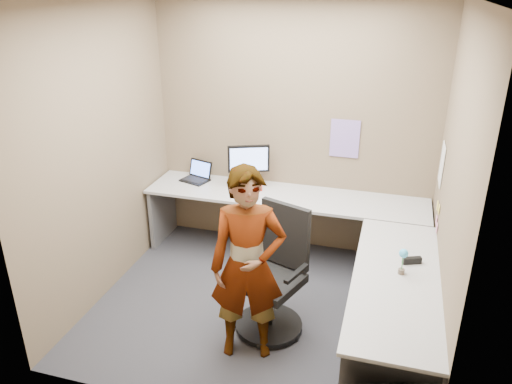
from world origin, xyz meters
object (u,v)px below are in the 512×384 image
(office_chair, at_px, (274,282))
(person, at_px, (248,266))
(monitor, at_px, (249,161))
(desk, at_px, (316,238))

(office_chair, xyz_separation_m, person, (-0.12, -0.35, 0.35))
(monitor, relative_size, person, 0.27)
(monitor, distance_m, person, 1.73)
(office_chair, distance_m, person, 0.51)
(office_chair, bearing_deg, monitor, 135.57)
(office_chair, bearing_deg, person, -88.94)
(desk, height_order, monitor, monitor)
(person, bearing_deg, desk, 53.14)
(person, bearing_deg, office_chair, 54.85)
(person, bearing_deg, monitor, 90.58)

